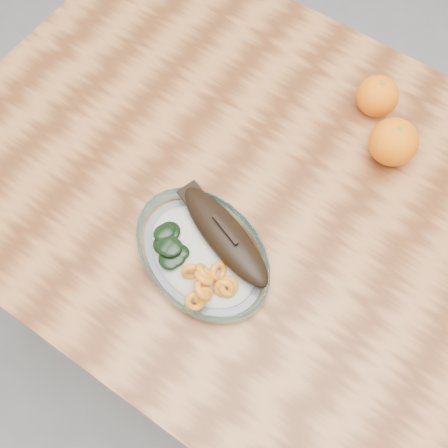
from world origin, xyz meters
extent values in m
plane|color=slate|center=(0.00, 0.00, 0.00)|extent=(3.00, 3.00, 0.00)
cube|color=brown|center=(0.00, 0.00, 0.73)|extent=(1.20, 0.80, 0.04)
cylinder|color=brown|center=(-0.54, 0.34, 0.35)|extent=(0.06, 0.06, 0.71)
ellipsoid|color=white|center=(-0.05, -0.16, 0.76)|extent=(0.51, 0.42, 0.01)
torus|color=#92D5E2|center=(-0.05, -0.16, 0.77)|extent=(0.55, 0.55, 0.03)
ellipsoid|color=beige|center=(-0.05, -0.16, 0.77)|extent=(0.46, 0.37, 0.02)
ellipsoid|color=black|center=(-0.03, -0.12, 0.80)|extent=(0.22, 0.13, 0.04)
ellipsoid|color=black|center=(-0.03, -0.12, 0.79)|extent=(0.18, 0.11, 0.02)
cube|color=black|center=(-0.12, -0.09, 0.80)|extent=(0.05, 0.05, 0.01)
cube|color=black|center=(-0.03, -0.12, 0.81)|extent=(0.06, 0.03, 0.02)
torus|color=#C6680E|center=(0.02, -0.18, 0.79)|extent=(0.04, 0.04, 0.03)
torus|color=#C6680E|center=(0.01, -0.19, 0.79)|extent=(0.05, 0.04, 0.04)
torus|color=#C6680E|center=(-0.04, -0.20, 0.79)|extent=(0.03, 0.04, 0.04)
torus|color=#C6680E|center=(-0.01, -0.23, 0.79)|extent=(0.04, 0.04, 0.04)
torus|color=#C6680E|center=(-0.01, -0.22, 0.79)|extent=(0.03, 0.04, 0.04)
torus|color=#C6680E|center=(-0.01, -0.17, 0.79)|extent=(0.04, 0.04, 0.04)
torus|color=#C6680E|center=(-0.02, -0.20, 0.81)|extent=(0.04, 0.04, 0.04)
torus|color=#C6680E|center=(-0.02, -0.19, 0.81)|extent=(0.04, 0.03, 0.04)
torus|color=#C6680E|center=(-0.01, -0.21, 0.81)|extent=(0.03, 0.04, 0.04)
ellipsoid|color=black|center=(-0.08, -0.19, 0.79)|extent=(0.05, 0.05, 0.01)
ellipsoid|color=black|center=(-0.11, -0.16, 0.79)|extent=(0.04, 0.04, 0.01)
ellipsoid|color=black|center=(-0.08, -0.18, 0.79)|extent=(0.04, 0.04, 0.01)
ellipsoid|color=black|center=(-0.11, -0.18, 0.79)|extent=(0.04, 0.04, 0.01)
ellipsoid|color=black|center=(-0.08, -0.20, 0.79)|extent=(0.04, 0.04, 0.01)
ellipsoid|color=black|center=(-0.09, -0.18, 0.80)|extent=(0.05, 0.05, 0.01)
ellipsoid|color=black|center=(-0.10, -0.18, 0.80)|extent=(0.04, 0.04, 0.01)
ellipsoid|color=black|center=(-0.12, -0.17, 0.80)|extent=(0.04, 0.05, 0.01)
sphere|color=#FF5805|center=(0.04, 0.25, 0.79)|extent=(0.07, 0.07, 0.07)
sphere|color=#FF5805|center=(0.10, 0.18, 0.79)|extent=(0.08, 0.08, 0.08)
camera|label=1|loc=(0.16, -0.41, 1.58)|focal=45.00mm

